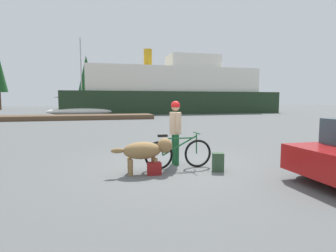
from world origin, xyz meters
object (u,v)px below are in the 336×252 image
sailboat_moored (82,111)px  ferry_boat (174,91)px  backpack (218,162)px  bicycle (178,153)px  dog (146,150)px  person_cyclist (175,126)px  handbag_pannier (154,169)px

sailboat_moored → ferry_boat: bearing=14.3°
backpack → bicycle: bearing=149.6°
dog → ferry_boat: (9.14, 29.80, 2.39)m
person_cyclist → sailboat_moored: size_ratio=0.20×
person_cyclist → handbag_pannier: bearing=-131.1°
dog → handbag_pannier: (0.16, -0.16, -0.41)m
backpack → ferry_boat: bearing=76.2°
dog → ferry_boat: 31.27m
person_cyclist → ferry_boat: ferry_boat is taller
backpack → handbag_pannier: backpack is taller
dog → ferry_boat: bearing=72.9°
bicycle → handbag_pannier: 0.87m
bicycle → dog: bearing=-163.6°
backpack → sailboat_moored: size_ratio=0.05×
sailboat_moored → dog: bearing=-84.1°
bicycle → sailboat_moored: sailboat_moored is taller
dog → handbag_pannier: 0.47m
backpack → ferry_boat: 31.07m
handbag_pannier → backpack: bearing=-3.2°
bicycle → ferry_boat: bearing=74.4°
handbag_pannier → dog: bearing=134.0°
person_cyclist → handbag_pannier: person_cyclist is taller
person_cyclist → sailboat_moored: 26.31m
dog → handbag_pannier: bearing=-46.0°
backpack → handbag_pannier: size_ratio=1.43×
bicycle → person_cyclist: size_ratio=1.03×
bicycle → handbag_pannier: size_ratio=5.55×
bicycle → person_cyclist: bearing=82.4°
backpack → ferry_boat: (7.39, 30.06, 2.72)m
handbag_pannier → sailboat_moored: (-2.92, 26.94, 0.35)m
sailboat_moored → bicycle: bearing=-82.2°
bicycle → sailboat_moored: (-3.64, 26.51, 0.10)m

